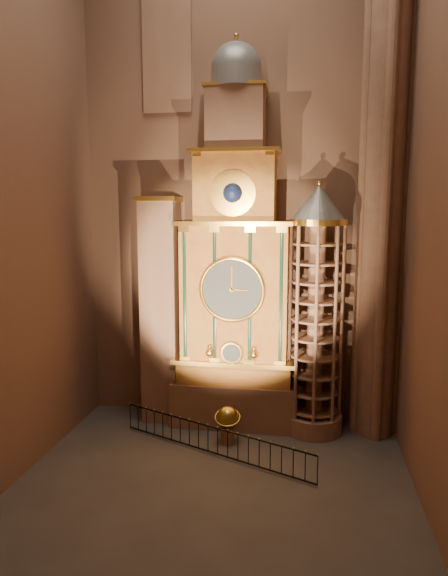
% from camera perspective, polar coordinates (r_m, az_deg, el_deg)
% --- Properties ---
extents(floor, '(14.00, 14.00, 0.00)m').
position_cam_1_polar(floor, '(19.80, -0.95, -20.33)').
color(floor, '#383330').
rests_on(floor, ground).
extents(wall_back, '(22.00, 0.00, 22.00)m').
position_cam_1_polar(wall_back, '(23.33, 1.67, 12.05)').
color(wall_back, brown).
rests_on(wall_back, floor).
extents(wall_left, '(0.00, 22.00, 22.00)m').
position_cam_1_polar(wall_left, '(19.90, -21.76, 12.10)').
color(wall_left, brown).
rests_on(wall_left, floor).
extents(wall_right, '(0.00, 22.00, 22.00)m').
position_cam_1_polar(wall_right, '(17.57, 22.64, 12.62)').
color(wall_right, brown).
rests_on(wall_right, floor).
extents(astronomical_clock, '(5.60, 2.41, 16.70)m').
position_cam_1_polar(astronomical_clock, '(22.44, 1.27, 1.14)').
color(astronomical_clock, '#8C634C').
rests_on(astronomical_clock, floor).
extents(portrait_tower, '(1.80, 1.60, 10.20)m').
position_cam_1_polar(portrait_tower, '(23.41, -7.01, -2.41)').
color(portrait_tower, '#8C634C').
rests_on(portrait_tower, floor).
extents(stair_turret, '(2.50, 2.50, 10.80)m').
position_cam_1_polar(stair_turret, '(22.19, 10.16, -2.77)').
color(stair_turret, '#8C634C').
rests_on(stair_turret, floor).
extents(gothic_pier, '(2.04, 2.04, 22.00)m').
position_cam_1_polar(gothic_pier, '(22.32, 17.37, 11.84)').
color(gothic_pier, '#8C634C').
rests_on(gothic_pier, floor).
extents(stained_glass_window, '(2.20, 0.14, 5.20)m').
position_cam_1_polar(stained_glass_window, '(24.84, -6.37, 24.69)').
color(stained_glass_window, navy).
rests_on(stained_glass_window, wall_back).
extents(celestial_globe, '(1.13, 1.07, 1.57)m').
position_cam_1_polar(celestial_globe, '(21.95, 0.39, -14.59)').
color(celestial_globe, '#8C634C').
rests_on(celestial_globe, floor).
extents(iron_railing, '(8.11, 3.63, 1.12)m').
position_cam_1_polar(iron_railing, '(21.10, -1.25, -16.56)').
color(iron_railing, black).
rests_on(iron_railing, floor).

